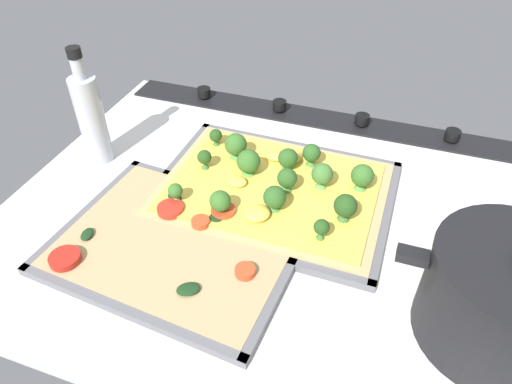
# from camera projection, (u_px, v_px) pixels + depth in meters

# --- Properties ---
(ground_plane) EXTENTS (0.84, 0.65, 0.03)m
(ground_plane) POSITION_uv_depth(u_px,v_px,m) (276.00, 220.00, 0.73)
(ground_plane) COLOR silver
(stove_control_panel) EXTENTS (0.80, 0.07, 0.03)m
(stove_control_panel) POSITION_uv_depth(u_px,v_px,m) (319.00, 117.00, 0.93)
(stove_control_panel) COLOR black
(stove_control_panel) RESTS_ON ground_plane
(baking_tray_front) EXTENTS (0.38, 0.29, 0.01)m
(baking_tray_front) POSITION_uv_depth(u_px,v_px,m) (273.00, 193.00, 0.75)
(baking_tray_front) COLOR slate
(baking_tray_front) RESTS_ON ground_plane
(broccoli_pizza) EXTENTS (0.36, 0.27, 0.06)m
(broccoli_pizza) POSITION_uv_depth(u_px,v_px,m) (275.00, 185.00, 0.74)
(broccoli_pizza) COLOR tan
(broccoli_pizza) RESTS_ON baking_tray_front
(baking_tray_back) EXTENTS (0.36, 0.29, 0.01)m
(baking_tray_back) POSITION_uv_depth(u_px,v_px,m) (179.00, 244.00, 0.67)
(baking_tray_back) COLOR slate
(baking_tray_back) RESTS_ON ground_plane
(veggie_pizza_back) EXTENTS (0.33, 0.27, 0.02)m
(veggie_pizza_back) POSITION_uv_depth(u_px,v_px,m) (177.00, 241.00, 0.66)
(veggie_pizza_back) COLOR tan
(veggie_pizza_back) RESTS_ON baking_tray_back
(cooking_pot) EXTENTS (0.25, 0.18, 0.15)m
(cooking_pot) POSITION_uv_depth(u_px,v_px,m) (504.00, 299.00, 0.52)
(cooking_pot) COLOR black
(cooking_pot) RESTS_ON ground_plane
(oil_bottle) EXTENTS (0.05, 0.05, 0.21)m
(oil_bottle) POSITION_uv_depth(u_px,v_px,m) (91.00, 117.00, 0.78)
(oil_bottle) COLOR #B7BCC6
(oil_bottle) RESTS_ON ground_plane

